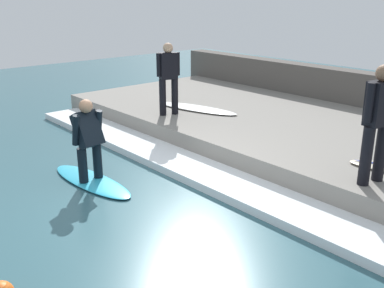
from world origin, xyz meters
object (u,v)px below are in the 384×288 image
at_px(surfer_riding, 88,136).
at_px(surfer_waiting_far, 168,75).
at_px(surfer_waiting_near, 378,118).
at_px(surfboard_waiting_far, 197,108).
at_px(surfboard_riding, 92,181).

distance_m(surfer_riding, surfer_waiting_far, 3.00).
xyz_separation_m(surfer_waiting_near, surfboard_waiting_far, (0.94, 4.68, -0.89)).
xyz_separation_m(surfer_waiting_far, surfboard_waiting_far, (0.75, -0.08, -0.83)).
bearing_deg(surfboard_waiting_far, surfer_waiting_near, -101.38).
distance_m(surfer_waiting_near, surfboard_waiting_far, 4.86).
relative_size(surfboard_riding, surfer_riding, 1.49).
bearing_deg(surfboard_waiting_far, surfer_riding, -160.26).
bearing_deg(surfer_riding, surfboard_riding, 0.00).
relative_size(surfer_riding, surfer_waiting_far, 0.87).
relative_size(surfer_riding, surfer_waiting_near, 0.81).
xyz_separation_m(surfer_riding, surfboard_waiting_far, (3.40, 1.22, -0.33)).
height_order(surfer_waiting_far, surfboard_waiting_far, surfer_waiting_far).
distance_m(surfboard_riding, surfer_waiting_far, 3.22).
relative_size(surfer_waiting_near, surfer_waiting_far, 1.07).
bearing_deg(surfboard_riding, surfboard_waiting_far, 19.74).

